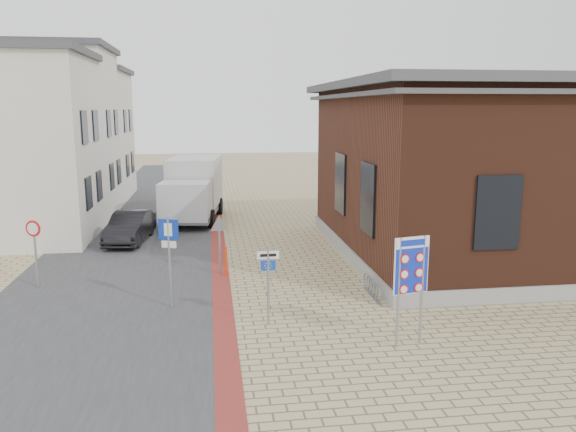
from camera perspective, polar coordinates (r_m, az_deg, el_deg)
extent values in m
plane|color=tan|center=(15.37, 1.15, -11.22)|extent=(120.00, 120.00, 0.00)
cube|color=#38383A|center=(29.80, -14.03, -0.61)|extent=(7.00, 60.00, 0.02)
cube|color=maroon|center=(24.74, -7.12, -2.68)|extent=(0.60, 40.00, 0.02)
cube|color=gray|center=(24.52, 19.68, -2.80)|extent=(12.15, 12.15, 0.50)
cube|color=#4B2518|center=(23.99, 20.18, 4.76)|extent=(12.00, 12.00, 6.00)
cube|color=#45464A|center=(23.90, 20.68, 12.29)|extent=(13.00, 13.00, 0.30)
cube|color=#45464A|center=(23.89, 20.61, 11.33)|extent=(12.70, 12.70, 0.15)
cube|color=black|center=(19.04, 8.16, 1.76)|extent=(0.12, 1.60, 2.40)
cube|color=black|center=(22.87, 5.39, 3.34)|extent=(0.12, 1.60, 2.40)
cube|color=black|center=(17.42, 20.53, 0.32)|extent=(1.40, 0.12, 2.20)
cube|color=silver|center=(27.54, -26.58, 6.04)|extent=(7.00, 6.00, 8.00)
cube|color=black|center=(25.65, -19.61, 2.22)|extent=(0.10, 1.10, 1.40)
cube|color=black|center=(27.98, -18.65, 2.96)|extent=(0.10, 1.10, 1.40)
cube|color=black|center=(25.41, -20.01, 8.48)|extent=(0.10, 1.10, 1.40)
cube|color=black|center=(27.76, -19.00, 8.69)|extent=(0.10, 1.10, 1.40)
cube|color=silver|center=(33.25, -23.39, 7.62)|extent=(7.00, 6.00, 8.80)
cube|color=#45464A|center=(33.37, -24.00, 15.43)|extent=(7.40, 6.40, 0.30)
cube|color=black|center=(31.50, -17.47, 3.86)|extent=(0.10, 1.10, 1.40)
cube|color=black|center=(33.85, -16.82, 4.35)|extent=(0.10, 1.10, 1.40)
cube|color=black|center=(31.30, -17.76, 8.95)|extent=(0.10, 1.10, 1.40)
cube|color=black|center=(33.67, -17.08, 9.09)|extent=(0.10, 1.10, 1.40)
cube|color=silver|center=(39.08, -21.05, 7.56)|extent=(7.00, 6.00, 8.00)
cube|color=#45464A|center=(39.11, -21.47, 13.63)|extent=(7.40, 6.40, 0.30)
cube|color=black|center=(37.39, -15.99, 4.97)|extent=(0.10, 1.10, 1.40)
cube|color=black|center=(39.76, -15.52, 5.33)|extent=(0.10, 1.10, 1.40)
cube|color=black|center=(37.23, -16.22, 9.26)|extent=(0.10, 1.10, 1.40)
cube|color=black|center=(39.61, -15.73, 9.36)|extent=(0.10, 1.10, 1.40)
torus|color=slate|center=(17.31, 9.08, -7.79)|extent=(0.04, 0.60, 0.60)
torus|color=slate|center=(17.58, 8.79, -7.49)|extent=(0.04, 0.60, 0.60)
torus|color=slate|center=(17.86, 8.52, -7.19)|extent=(0.04, 0.60, 0.60)
torus|color=slate|center=(18.13, 8.25, -6.90)|extent=(0.04, 0.60, 0.60)
torus|color=slate|center=(18.40, 7.99, -6.62)|extent=(0.04, 0.60, 0.60)
cube|color=slate|center=(17.94, 8.49, -7.98)|extent=(0.08, 1.60, 0.04)
imported|color=black|center=(25.52, -15.76, -1.09)|extent=(1.90, 4.19, 1.33)
cube|color=slate|center=(29.69, -9.63, 0.50)|extent=(3.14, 6.34, 0.28)
cube|color=silver|center=(27.46, -10.38, 1.54)|extent=(2.59, 2.21, 1.80)
cube|color=black|center=(26.59, -10.71, 1.96)|extent=(2.13, 0.36, 0.90)
cube|color=silver|center=(30.46, -9.42, 3.55)|extent=(2.98, 4.34, 2.48)
cylinder|color=black|center=(28.18, -12.57, -0.28)|extent=(0.40, 0.93, 0.90)
cylinder|color=black|center=(27.78, -7.79, -0.28)|extent=(0.40, 0.93, 0.90)
cylinder|color=black|center=(31.65, -11.23, 0.98)|extent=(0.40, 0.93, 0.90)
cylinder|color=black|center=(31.30, -6.97, 1.00)|extent=(0.40, 0.93, 0.90)
cylinder|color=gray|center=(13.97, 11.14, -7.71)|extent=(0.07, 0.07, 2.76)
cylinder|color=gray|center=(14.31, 13.44, -7.34)|extent=(0.07, 0.07, 2.76)
cube|color=white|center=(13.94, 12.42, -4.92)|extent=(0.93, 0.25, 1.42)
cube|color=#1029C1|center=(13.94, 12.42, -4.92)|extent=(0.89, 0.24, 1.38)
cube|color=white|center=(13.80, 12.51, -2.64)|extent=(0.90, 0.25, 0.27)
cylinder|color=gray|center=(15.17, -2.02, -7.11)|extent=(0.07, 0.07, 2.19)
cube|color=white|center=(14.93, -2.04, -3.98)|extent=(0.59, 0.05, 0.21)
cube|color=#0F38B7|center=(15.01, -2.03, -5.04)|extent=(0.40, 0.05, 0.27)
cylinder|color=gray|center=(16.70, -11.93, -4.67)|extent=(0.07, 0.07, 2.75)
cube|color=#0D31A4|center=(16.46, -12.06, -1.35)|extent=(0.58, 0.24, 0.60)
cube|color=white|center=(16.56, -12.00, -2.84)|extent=(0.43, 0.19, 0.20)
cylinder|color=gray|center=(19.84, -6.95, -3.10)|extent=(0.07, 0.07, 2.04)
cylinder|color=gray|center=(19.95, -24.25, -3.60)|extent=(0.07, 0.07, 2.25)
cylinder|color=red|center=(19.77, -24.44, -1.15)|extent=(0.51, 0.22, 0.53)
cylinder|color=red|center=(19.77, -6.33, -4.60)|extent=(0.12, 0.12, 1.05)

